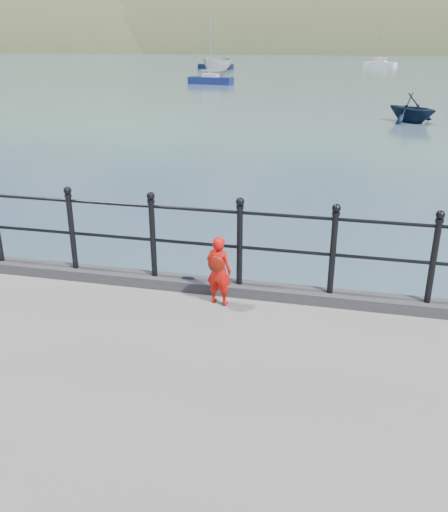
% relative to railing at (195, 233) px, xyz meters
% --- Properties ---
extents(ground, '(600.00, 600.00, 0.00)m').
position_rel_railing_xyz_m(ground, '(-0.00, 0.15, -1.82)').
color(ground, '#2D4251').
rests_on(ground, ground).
extents(kerb, '(60.00, 0.30, 0.15)m').
position_rel_railing_xyz_m(kerb, '(-0.00, -0.00, -0.75)').
color(kerb, '#28282B').
rests_on(kerb, quay).
extents(railing, '(18.11, 0.11, 1.20)m').
position_rel_railing_xyz_m(railing, '(0.00, 0.00, 0.00)').
color(railing, black).
rests_on(railing, kerb).
extents(far_shore, '(830.00, 200.00, 156.00)m').
position_rel_railing_xyz_m(far_shore, '(38.34, 239.56, -24.39)').
color(far_shore, '#333A21').
rests_on(far_shore, ground).
extents(child, '(0.37, 0.32, 0.92)m').
position_rel_railing_xyz_m(child, '(0.40, -0.35, -0.35)').
color(child, red).
rests_on(child, quay).
extents(launch_white, '(3.55, 5.99, 2.18)m').
position_rel_railing_xyz_m(launch_white, '(-14.61, 60.48, -0.74)').
color(launch_white, beige).
rests_on(launch_white, ground).
extents(launch_navy, '(3.85, 3.83, 1.54)m').
position_rel_railing_xyz_m(launch_navy, '(4.91, 24.76, -1.06)').
color(launch_navy, black).
rests_on(launch_navy, ground).
extents(sailboat_port, '(4.53, 2.02, 6.58)m').
position_rel_railing_xyz_m(sailboat_port, '(-12.10, 47.59, -1.48)').
color(sailboat_port, '#131B54').
rests_on(sailboat_port, ground).
extents(sailboat_deep, '(5.26, 3.65, 7.72)m').
position_rel_railing_xyz_m(sailboat_deep, '(5.34, 88.65, -1.48)').
color(sailboat_deep, white).
rests_on(sailboat_deep, ground).
extents(sailboat_left, '(5.32, 2.35, 7.43)m').
position_rel_railing_xyz_m(sailboat_left, '(-18.52, 75.44, -1.48)').
color(sailboat_left, black).
rests_on(sailboat_left, ground).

